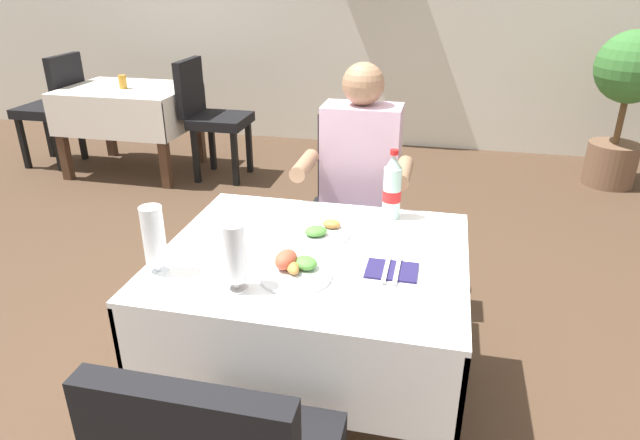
{
  "coord_description": "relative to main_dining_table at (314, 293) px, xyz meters",
  "views": [
    {
      "loc": [
        0.53,
        -1.61,
        1.64
      ],
      "look_at": [
        0.13,
        0.16,
        0.8
      ],
      "focal_mm": 31.16,
      "sensor_mm": 36.0,
      "label": 1
    }
  ],
  "objects": [
    {
      "name": "napkin_cutlery_set",
      "position": [
        0.28,
        -0.08,
        0.17
      ],
      "size": [
        0.17,
        0.19,
        0.01
      ],
      "color": "#231E4C",
      "rests_on": "main_dining_table"
    },
    {
      "name": "plate_far_diner",
      "position": [
        -0.01,
        0.14,
        0.18
      ],
      "size": [
        0.23,
        0.23,
        0.04
      ],
      "color": "white",
      "rests_on": "main_dining_table"
    },
    {
      "name": "main_dining_table",
      "position": [
        0.0,
        0.0,
        0.0
      ],
      "size": [
        1.06,
        0.9,
        0.72
      ],
      "color": "white",
      "rests_on": "ground"
    },
    {
      "name": "beer_glass_middle",
      "position": [
        -0.18,
        -0.29,
        0.29
      ],
      "size": [
        0.07,
        0.07,
        0.22
      ],
      "color": "white",
      "rests_on": "main_dining_table"
    },
    {
      "name": "background_chair_right",
      "position": [
        -1.47,
        2.51,
        -0.0
      ],
      "size": [
        0.5,
        0.44,
        0.97
      ],
      "color": "black",
      "rests_on": "ground"
    },
    {
      "name": "background_dining_table",
      "position": [
        -2.2,
        2.51,
        -0.01
      ],
      "size": [
        1.03,
        0.79,
        0.72
      ],
      "color": "white",
      "rests_on": "ground"
    },
    {
      "name": "beer_glass_left",
      "position": [
        -0.46,
        -0.25,
        0.29
      ],
      "size": [
        0.07,
        0.07,
        0.23
      ],
      "color": "white",
      "rests_on": "main_dining_table"
    },
    {
      "name": "background_table_tumbler",
      "position": [
        -2.19,
        2.46,
        0.22
      ],
      "size": [
        0.06,
        0.06,
        0.11
      ],
      "primitive_type": "cylinder",
      "color": "#C68928",
      "rests_on": "background_dining_table"
    },
    {
      "name": "background_chair_left",
      "position": [
        -2.92,
        2.51,
        -0.0
      ],
      "size": [
        0.5,
        0.44,
        0.97
      ],
      "color": "black",
      "rests_on": "ground"
    },
    {
      "name": "cola_bottle_primary",
      "position": [
        0.23,
        0.36,
        0.29
      ],
      "size": [
        0.07,
        0.07,
        0.28
      ],
      "color": "silver",
      "rests_on": "main_dining_table"
    },
    {
      "name": "potted_plant_corner",
      "position": [
        1.77,
        3.05,
        0.2
      ],
      "size": [
        0.55,
        0.55,
        1.22
      ],
      "color": "brown",
      "rests_on": "ground"
    },
    {
      "name": "ground_plane",
      "position": [
        -0.13,
        -0.06,
        -0.56
      ],
      "size": [
        11.0,
        11.0,
        0.0
      ],
      "primitive_type": "plane",
      "color": "#473323"
    },
    {
      "name": "seated_diner_far",
      "position": [
        0.04,
        0.73,
        0.16
      ],
      "size": [
        0.5,
        0.46,
        1.26
      ],
      "color": "#282D42",
      "rests_on": "ground"
    },
    {
      "name": "chair_far_diner_seat",
      "position": [
        0.0,
        0.84,
        -0.0
      ],
      "size": [
        0.44,
        0.5,
        0.97
      ],
      "color": "black",
      "rests_on": "ground"
    },
    {
      "name": "plate_near_camera",
      "position": [
        -0.03,
        -0.16,
        0.19
      ],
      "size": [
        0.24,
        0.24,
        0.07
      ],
      "color": "white",
      "rests_on": "main_dining_table"
    }
  ]
}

